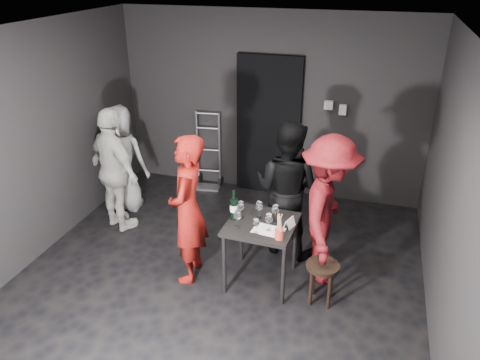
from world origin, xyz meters
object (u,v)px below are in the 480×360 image
(hand_truck, at_px, (208,173))
(tasting_table, at_px, (261,231))
(woman_black, at_px, (287,181))
(bystander_cream, at_px, (114,165))
(man_maroon, at_px, (329,201))
(wine_bottle, at_px, (234,208))
(server_red, at_px, (187,200))
(breadstick_cup, at_px, (280,227))
(bystander_grey, at_px, (121,158))
(stool, at_px, (322,272))

(hand_truck, bearing_deg, tasting_table, -64.03)
(woman_black, bearing_deg, tasting_table, 92.82)
(tasting_table, distance_m, bystander_cream, 2.21)
(man_maroon, bearing_deg, hand_truck, 47.92)
(woman_black, bearing_deg, wine_bottle, 71.36)
(woman_black, height_order, man_maroon, man_maroon)
(server_red, height_order, breadstick_cup, server_red)
(breadstick_cup, bearing_deg, bystander_grey, 152.45)
(hand_truck, distance_m, server_red, 2.43)
(woman_black, bearing_deg, man_maroon, 153.29)
(woman_black, xyz_separation_m, man_maroon, (0.54, -0.44, 0.04))
(hand_truck, relative_size, breadstick_cup, 4.12)
(bystander_grey, xyz_separation_m, wine_bottle, (2.00, -1.08, 0.10))
(tasting_table, height_order, wine_bottle, wine_bottle)
(hand_truck, xyz_separation_m, tasting_table, (1.40, -2.11, 0.43))
(stool, distance_m, bystander_grey, 3.28)
(stool, xyz_separation_m, wine_bottle, (-1.01, 0.17, 0.51))
(woman_black, relative_size, breadstick_cup, 6.32)
(man_maroon, bearing_deg, bystander_grey, 74.28)
(hand_truck, xyz_separation_m, bystander_cream, (-0.71, -1.51, 0.70))
(bystander_grey, relative_size, breadstick_cup, 5.32)
(bystander_cream, relative_size, wine_bottle, 5.39)
(wine_bottle, bearing_deg, bystander_cream, 161.71)
(man_maroon, xyz_separation_m, bystander_cream, (-2.77, 0.32, -0.05))
(woman_black, bearing_deg, breadstick_cup, 109.76)
(man_maroon, relative_size, bystander_cream, 1.06)
(bystander_grey, bearing_deg, hand_truck, -134.06)
(woman_black, height_order, wine_bottle, woman_black)
(hand_truck, height_order, bystander_cream, bystander_cream)
(hand_truck, height_order, tasting_table, hand_truck)
(stool, relative_size, server_red, 0.24)
(stool, relative_size, wine_bottle, 1.38)
(man_maroon, xyz_separation_m, bystander_grey, (-2.97, 0.81, -0.18))
(bystander_cream, bearing_deg, tasting_table, -167.56)
(tasting_table, height_order, stool, tasting_table)
(server_red, bearing_deg, stool, 79.15)
(stool, bearing_deg, bystander_cream, 164.84)
(breadstick_cup, bearing_deg, server_red, 173.65)
(man_maroon, relative_size, bystander_grey, 1.23)
(hand_truck, xyz_separation_m, bystander_grey, (-0.91, -1.02, 0.56))
(tasting_table, distance_m, bystander_grey, 2.55)
(tasting_table, height_order, bystander_grey, bystander_grey)
(tasting_table, xyz_separation_m, stool, (0.70, -0.17, -0.28))
(bystander_cream, bearing_deg, bystander_grey, -39.92)
(hand_truck, xyz_separation_m, server_red, (0.61, -2.24, 0.75))
(server_red, xyz_separation_m, wine_bottle, (0.48, 0.13, -0.09))
(woman_black, relative_size, man_maroon, 0.96)
(bystander_grey, relative_size, wine_bottle, 4.62)
(bystander_cream, bearing_deg, wine_bottle, -170.09)
(breadstick_cup, bearing_deg, stool, 10.00)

